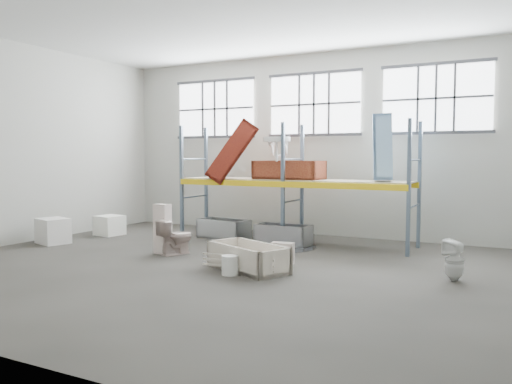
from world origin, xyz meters
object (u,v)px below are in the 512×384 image
Objects in this scene: rust_tub_flat at (289,170)px; bucket at (230,265)px; toilet_beige at (176,237)px; blue_tub_upright at (382,147)px; steel_tub_left at (224,229)px; cistern_tall at (163,229)px; toilet_white at (454,260)px; steel_tub_right at (283,235)px; bathtub_beige at (248,257)px; carton_near at (53,231)px.

rust_tub_flat is 4.85× the size of bucket.
blue_tub_upright is (3.86, 2.85, 2.00)m from toilet_beige.
toilet_beige is 0.57× the size of steel_tub_left.
cistern_tall is 0.74× the size of blue_tub_upright.
blue_tub_upright is at bearing -121.57° from toilet_beige.
toilet_white is 2.03× the size of bucket.
steel_tub_right is at bearing -95.24° from toilet_white.
toilet_beige reaches higher than toilet_white.
rust_tub_flat is at bearing -100.45° from toilet_white.
steel_tub_right is at bearing -102.90° from toilet_beige.
rust_tub_flat reaches higher than cistern_tall.
cistern_tall is at bearing -121.57° from rust_tub_flat.
blue_tub_upright is (4.17, 2.93, 1.84)m from cistern_tall.
bucket is (0.52, -3.46, -0.07)m from steel_tub_right.
cistern_tall is (-2.50, 0.58, 0.31)m from bathtub_beige.
steel_tub_left is at bearing 152.43° from bathtub_beige.
steel_tub_right is (1.59, 2.27, -0.15)m from toilet_beige.
steel_tub_left is at bearing -89.55° from toilet_white.
toilet_white is at bearing -25.58° from steel_tub_right.
bathtub_beige is 4.43m from blue_tub_upright.
cistern_tall is 3.30m from carton_near.
cistern_tall is 3.64m from rust_tub_flat.
bathtub_beige is at bearing -4.01° from carton_near.
blue_tub_upright reaches higher than bathtub_beige.
blue_tub_upright is (2.38, 0.02, 0.57)m from rust_tub_flat.
bathtub_beige is at bearing -55.78° from toilet_white.
carton_near is (-3.37, -2.68, 0.06)m from steel_tub_left.
rust_tub_flat reaches higher than steel_tub_right.
toilet_beige is at bearing 150.57° from bucket.
toilet_beige is 3.50m from rust_tub_flat.
cistern_tall is at bearing 36.14° from toilet_beige.
cistern_tall is at bearing -128.82° from steel_tub_right.
blue_tub_upright is at bearing 22.57° from carton_near.
rust_tub_flat is (1.79, 2.91, 1.26)m from cistern_tall.
toilet_white is 4.70m from steel_tub_right.
steel_tub_right is 3.18m from blue_tub_upright.
rust_tub_flat is at bearing -95.63° from toilet_beige.
blue_tub_upright is at bearing 40.82° from cistern_tall.
bucket is (-0.09, -0.53, -0.07)m from bathtub_beige.
steel_tub_left reaches higher than bathtub_beige.
bucket is (2.33, -3.62, -0.08)m from steel_tub_left.
bathtub_beige is at bearing -7.28° from cistern_tall.
cistern_tall is 0.82× the size of steel_tub_right.
cistern_tall is at bearing -91.79° from steel_tub_left.
bathtub_beige is at bearing -78.29° from steel_tub_right.
steel_tub_left is 0.92× the size of blue_tub_upright.
cistern_tall is 1.53× the size of toilet_white.
toilet_white is 0.99× the size of carton_near.
toilet_beige is 2.78m from steel_tub_right.
toilet_white is at bearing -30.79° from rust_tub_flat.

